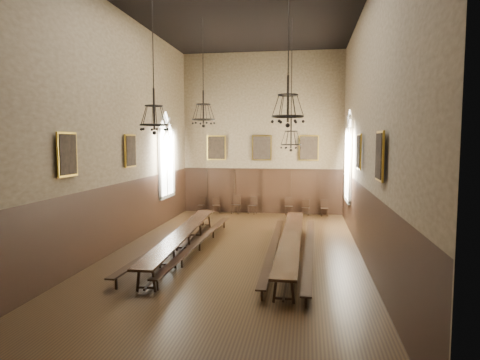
% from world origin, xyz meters
% --- Properties ---
extents(floor, '(9.00, 18.00, 0.02)m').
position_xyz_m(floor, '(0.00, 0.00, -0.01)').
color(floor, black).
rests_on(floor, ground).
extents(wall_back, '(9.00, 0.02, 9.00)m').
position_xyz_m(wall_back, '(0.00, 9.01, 4.50)').
color(wall_back, '#826E50').
rests_on(wall_back, ground).
extents(wall_front, '(9.00, 0.02, 9.00)m').
position_xyz_m(wall_front, '(0.00, -9.01, 4.50)').
color(wall_front, '#826E50').
rests_on(wall_front, ground).
extents(wall_left, '(0.02, 18.00, 9.00)m').
position_xyz_m(wall_left, '(-4.51, 0.00, 4.50)').
color(wall_left, '#826E50').
rests_on(wall_left, ground).
extents(wall_right, '(0.02, 18.00, 9.00)m').
position_xyz_m(wall_right, '(4.51, 0.00, 4.50)').
color(wall_right, '#826E50').
rests_on(wall_right, ground).
extents(wainscot_panelling, '(9.00, 18.00, 2.50)m').
position_xyz_m(wainscot_panelling, '(0.00, 0.00, 1.25)').
color(wainscot_panelling, black).
rests_on(wainscot_panelling, floor).
extents(table_left, '(1.21, 9.72, 0.76)m').
position_xyz_m(table_left, '(-2.00, 0.13, 0.38)').
color(table_left, black).
rests_on(table_left, floor).
extents(table_right, '(0.74, 9.81, 0.76)m').
position_xyz_m(table_right, '(2.00, -0.05, 0.38)').
color(table_right, black).
rests_on(table_right, floor).
extents(bench_left_outer, '(0.65, 9.44, 0.42)m').
position_xyz_m(bench_left_outer, '(-2.48, 0.15, 0.27)').
color(bench_left_outer, black).
rests_on(bench_left_outer, floor).
extents(bench_left_inner, '(0.47, 9.38, 0.42)m').
position_xyz_m(bench_left_inner, '(-1.40, 0.22, 0.27)').
color(bench_left_inner, black).
rests_on(bench_left_inner, floor).
extents(bench_right_inner, '(0.36, 9.32, 0.42)m').
position_xyz_m(bench_right_inner, '(1.38, -0.12, 0.27)').
color(bench_right_inner, black).
rests_on(bench_right_inner, floor).
extents(bench_right_outer, '(0.50, 9.73, 0.44)m').
position_xyz_m(bench_right_outer, '(2.64, -0.25, 0.28)').
color(bench_right_outer, black).
rests_on(bench_right_outer, floor).
extents(chair_0, '(0.47, 0.47, 0.87)m').
position_xyz_m(chair_0, '(-3.43, 8.55, 0.26)').
color(chair_0, black).
rests_on(chair_0, floor).
extents(chair_1, '(0.50, 0.51, 0.90)m').
position_xyz_m(chair_1, '(-2.55, 8.59, 0.27)').
color(chair_1, black).
rests_on(chair_1, floor).
extents(chair_2, '(0.51, 0.51, 1.03)m').
position_xyz_m(chair_2, '(-1.42, 8.51, 0.31)').
color(chair_2, black).
rests_on(chair_2, floor).
extents(chair_3, '(0.53, 0.53, 0.95)m').
position_xyz_m(chair_3, '(-0.48, 8.59, 0.29)').
color(chair_3, black).
rests_on(chair_3, floor).
extents(chair_5, '(0.47, 0.47, 0.98)m').
position_xyz_m(chair_5, '(1.56, 8.57, 0.29)').
color(chair_5, black).
rests_on(chair_5, floor).
extents(chair_6, '(0.43, 0.43, 0.87)m').
position_xyz_m(chair_6, '(2.47, 8.51, 0.26)').
color(chair_6, black).
rests_on(chair_6, floor).
extents(chair_7, '(0.42, 0.42, 0.88)m').
position_xyz_m(chair_7, '(3.49, 8.48, 0.27)').
color(chair_7, black).
rests_on(chair_7, floor).
extents(chandelier_back_left, '(0.95, 0.95, 4.21)m').
position_xyz_m(chandelier_back_left, '(-1.67, 2.08, 5.22)').
color(chandelier_back_left, black).
rests_on(chandelier_back_left, ceiling).
extents(chandelier_back_right, '(0.84, 0.84, 5.21)m').
position_xyz_m(chandelier_back_right, '(1.85, 2.62, 4.29)').
color(chandelier_back_right, black).
rests_on(chandelier_back_right, ceiling).
extents(chandelier_front_left, '(0.88, 0.88, 4.58)m').
position_xyz_m(chandelier_front_left, '(-2.07, -2.53, 4.87)').
color(chandelier_front_left, black).
rests_on(chandelier_front_left, ceiling).
extents(chandelier_front_right, '(0.93, 0.93, 4.38)m').
position_xyz_m(chandelier_front_right, '(1.96, -2.73, 5.06)').
color(chandelier_front_right, black).
rests_on(chandelier_front_right, ceiling).
extents(portrait_back_0, '(1.10, 0.12, 1.40)m').
position_xyz_m(portrait_back_0, '(-2.60, 8.88, 3.70)').
color(portrait_back_0, '#B18C2A').
rests_on(portrait_back_0, wall_back).
extents(portrait_back_1, '(1.10, 0.12, 1.40)m').
position_xyz_m(portrait_back_1, '(0.00, 8.88, 3.70)').
color(portrait_back_1, '#B18C2A').
rests_on(portrait_back_1, wall_back).
extents(portrait_back_2, '(1.10, 0.12, 1.40)m').
position_xyz_m(portrait_back_2, '(2.60, 8.88, 3.70)').
color(portrait_back_2, '#B18C2A').
rests_on(portrait_back_2, wall_back).
extents(portrait_left_0, '(0.12, 1.00, 1.30)m').
position_xyz_m(portrait_left_0, '(-4.38, 1.00, 3.70)').
color(portrait_left_0, '#B18C2A').
rests_on(portrait_left_0, wall_left).
extents(portrait_left_1, '(0.12, 1.00, 1.30)m').
position_xyz_m(portrait_left_1, '(-4.38, -3.50, 3.70)').
color(portrait_left_1, '#B18C2A').
rests_on(portrait_left_1, wall_left).
extents(portrait_right_0, '(0.12, 1.00, 1.30)m').
position_xyz_m(portrait_right_0, '(4.38, 1.00, 3.70)').
color(portrait_right_0, '#B18C2A').
rests_on(portrait_right_0, wall_right).
extents(portrait_right_1, '(0.12, 1.00, 1.30)m').
position_xyz_m(portrait_right_1, '(4.38, -3.50, 3.70)').
color(portrait_right_1, '#B18C2A').
rests_on(portrait_right_1, wall_right).
extents(window_right, '(0.20, 2.20, 4.60)m').
position_xyz_m(window_right, '(4.43, 5.50, 3.40)').
color(window_right, white).
rests_on(window_right, wall_right).
extents(window_left, '(0.20, 2.20, 4.60)m').
position_xyz_m(window_left, '(-4.43, 5.50, 3.40)').
color(window_left, white).
rests_on(window_left, wall_left).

